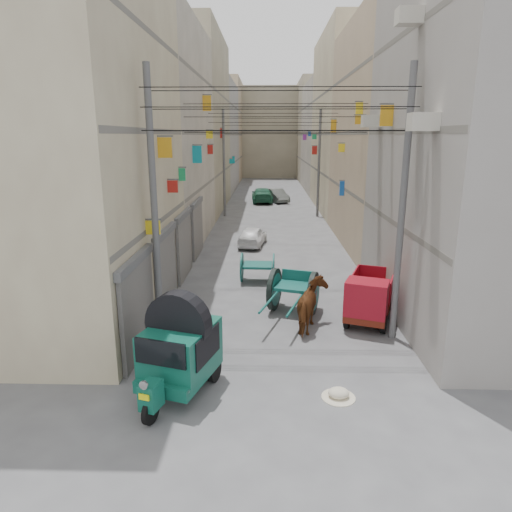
{
  "coord_description": "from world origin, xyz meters",
  "views": [
    {
      "loc": [
        -0.3,
        -7.15,
        6.06
      ],
      "look_at": [
        -0.64,
        6.5,
        2.45
      ],
      "focal_mm": 32.0,
      "sensor_mm": 36.0,
      "label": 1
    }
  ],
  "objects_px": {
    "mini_truck": "(369,300)",
    "horse": "(312,306)",
    "distant_car_grey": "(277,196)",
    "distant_car_green": "(262,195)",
    "distant_car_white": "(253,236)",
    "auto_rickshaw": "(179,348)",
    "second_cart": "(258,267)",
    "feed_sack": "(339,393)",
    "tonga_cart": "(293,290)"
  },
  "relations": [
    {
      "from": "auto_rickshaw",
      "to": "tonga_cart",
      "type": "bearing_deg",
      "value": 77.05
    },
    {
      "from": "mini_truck",
      "to": "second_cart",
      "type": "relative_size",
      "value": 2.21
    },
    {
      "from": "horse",
      "to": "distant_car_white",
      "type": "height_order",
      "value": "horse"
    },
    {
      "from": "mini_truck",
      "to": "second_cart",
      "type": "bearing_deg",
      "value": 150.71
    },
    {
      "from": "second_cart",
      "to": "distant_car_green",
      "type": "distance_m",
      "value": 24.34
    },
    {
      "from": "mini_truck",
      "to": "distant_car_white",
      "type": "height_order",
      "value": "mini_truck"
    },
    {
      "from": "mini_truck",
      "to": "feed_sack",
      "type": "height_order",
      "value": "mini_truck"
    },
    {
      "from": "distant_car_grey",
      "to": "distant_car_green",
      "type": "distance_m",
      "value": 1.41
    },
    {
      "from": "tonga_cart",
      "to": "feed_sack",
      "type": "xyz_separation_m",
      "value": [
        0.78,
        -5.52,
        -0.66
      ]
    },
    {
      "from": "tonga_cart",
      "to": "distant_car_white",
      "type": "distance_m",
      "value": 10.24
    },
    {
      "from": "feed_sack",
      "to": "tonga_cart",
      "type": "bearing_deg",
      "value": 98.09
    },
    {
      "from": "horse",
      "to": "second_cart",
      "type": "bearing_deg",
      "value": -57.7
    },
    {
      "from": "feed_sack",
      "to": "distant_car_green",
      "type": "xyz_separation_m",
      "value": [
        -2.21,
        33.25,
        0.54
      ]
    },
    {
      "from": "auto_rickshaw",
      "to": "feed_sack",
      "type": "bearing_deg",
      "value": 13.31
    },
    {
      "from": "tonga_cart",
      "to": "horse",
      "type": "height_order",
      "value": "horse"
    },
    {
      "from": "feed_sack",
      "to": "horse",
      "type": "xyz_separation_m",
      "value": [
        -0.27,
        4.0,
        0.68
      ]
    },
    {
      "from": "auto_rickshaw",
      "to": "horse",
      "type": "xyz_separation_m",
      "value": [
        3.54,
        3.76,
        -0.33
      ]
    },
    {
      "from": "auto_rickshaw",
      "to": "second_cart",
      "type": "distance_m",
      "value": 8.85
    },
    {
      "from": "distant_car_white",
      "to": "mini_truck",
      "type": "bearing_deg",
      "value": 119.84
    },
    {
      "from": "distant_car_grey",
      "to": "tonga_cart",
      "type": "bearing_deg",
      "value": -109.63
    },
    {
      "from": "horse",
      "to": "distant_car_grey",
      "type": "relative_size",
      "value": 0.52
    },
    {
      "from": "auto_rickshaw",
      "to": "second_cart",
      "type": "xyz_separation_m",
      "value": [
        1.7,
        8.67,
        -0.47
      ]
    },
    {
      "from": "auto_rickshaw",
      "to": "mini_truck",
      "type": "xyz_separation_m",
      "value": [
        5.47,
        4.32,
        -0.34
      ]
    },
    {
      "from": "auto_rickshaw",
      "to": "distant_car_green",
      "type": "relative_size",
      "value": 0.62
    },
    {
      "from": "tonga_cart",
      "to": "feed_sack",
      "type": "relative_size",
      "value": 7.09
    },
    {
      "from": "tonga_cart",
      "to": "distant_car_green",
      "type": "xyz_separation_m",
      "value": [
        -1.43,
        27.73,
        -0.12
      ]
    },
    {
      "from": "second_cart",
      "to": "distant_car_white",
      "type": "height_order",
      "value": "second_cart"
    },
    {
      "from": "feed_sack",
      "to": "distant_car_green",
      "type": "height_order",
      "value": "distant_car_green"
    },
    {
      "from": "auto_rickshaw",
      "to": "mini_truck",
      "type": "height_order",
      "value": "auto_rickshaw"
    },
    {
      "from": "auto_rickshaw",
      "to": "mini_truck",
      "type": "relative_size",
      "value": 0.88
    },
    {
      "from": "feed_sack",
      "to": "horse",
      "type": "bearing_deg",
      "value": 93.9
    },
    {
      "from": "feed_sack",
      "to": "horse",
      "type": "height_order",
      "value": "horse"
    },
    {
      "from": "mini_truck",
      "to": "horse",
      "type": "xyz_separation_m",
      "value": [
        -1.92,
        -0.56,
        0.01
      ]
    },
    {
      "from": "auto_rickshaw",
      "to": "second_cart",
      "type": "relative_size",
      "value": 1.95
    },
    {
      "from": "auto_rickshaw",
      "to": "distant_car_white",
      "type": "height_order",
      "value": "auto_rickshaw"
    },
    {
      "from": "feed_sack",
      "to": "distant_car_grey",
      "type": "height_order",
      "value": "distant_car_grey"
    },
    {
      "from": "mini_truck",
      "to": "horse",
      "type": "height_order",
      "value": "mini_truck"
    },
    {
      "from": "auto_rickshaw",
      "to": "feed_sack",
      "type": "relative_size",
      "value": 5.66
    },
    {
      "from": "distant_car_green",
      "to": "horse",
      "type": "bearing_deg",
      "value": 90.8
    },
    {
      "from": "tonga_cart",
      "to": "feed_sack",
      "type": "height_order",
      "value": "tonga_cart"
    },
    {
      "from": "mini_truck",
      "to": "distant_car_grey",
      "type": "xyz_separation_m",
      "value": [
        -2.47,
        28.86,
        -0.19
      ]
    },
    {
      "from": "second_cart",
      "to": "feed_sack",
      "type": "bearing_deg",
      "value": -74.43
    },
    {
      "from": "distant_car_white",
      "to": "distant_car_green",
      "type": "distance_m",
      "value": 17.65
    },
    {
      "from": "second_cart",
      "to": "distant_car_grey",
      "type": "height_order",
      "value": "second_cart"
    },
    {
      "from": "distant_car_white",
      "to": "distant_car_green",
      "type": "height_order",
      "value": "distant_car_green"
    },
    {
      "from": "auto_rickshaw",
      "to": "distant_car_green",
      "type": "bearing_deg",
      "value": 104.13
    },
    {
      "from": "distant_car_white",
      "to": "tonga_cart",
      "type": "bearing_deg",
      "value": 108.94
    },
    {
      "from": "auto_rickshaw",
      "to": "distant_car_grey",
      "type": "distance_m",
      "value": 33.31
    },
    {
      "from": "second_cart",
      "to": "horse",
      "type": "bearing_deg",
      "value": -67.21
    },
    {
      "from": "auto_rickshaw",
      "to": "distant_car_white",
      "type": "distance_m",
      "value": 15.42
    }
  ]
}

